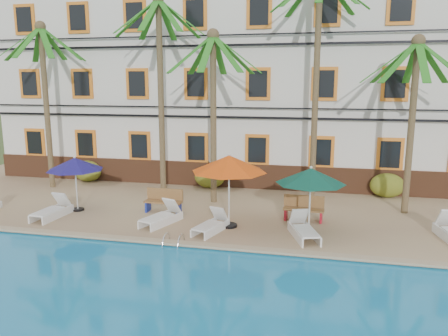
% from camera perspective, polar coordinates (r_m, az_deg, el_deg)
% --- Properties ---
extents(ground, '(100.00, 100.00, 0.00)m').
position_cam_1_polar(ground, '(15.16, -5.34, -9.48)').
color(ground, '#384C23').
rests_on(ground, ground).
extents(pool_deck, '(30.00, 12.00, 0.25)m').
position_cam_1_polar(pool_deck, '(19.71, -0.89, -4.16)').
color(pool_deck, tan).
rests_on(pool_deck, ground).
extents(pool_coping, '(30.00, 0.35, 0.06)m').
position_cam_1_polar(pool_coping, '(14.26, -6.48, -9.66)').
color(pool_coping, tan).
rests_on(pool_coping, pool_deck).
extents(hotel_building, '(25.40, 6.44, 10.22)m').
position_cam_1_polar(hotel_building, '(23.88, 1.90, 11.26)').
color(hotel_building, silver).
rests_on(hotel_building, pool_deck).
extents(palm_a, '(3.99, 3.99, 7.86)m').
position_cam_1_polar(palm_a, '(22.64, -22.38, 10.20)').
color(palm_a, brown).
rests_on(palm_a, pool_deck).
extents(palm_b, '(3.99, 3.99, 8.80)m').
position_cam_1_polar(palm_b, '(19.63, -8.34, 12.46)').
color(palm_b, brown).
rests_on(palm_b, pool_deck).
extents(palm_c, '(3.99, 3.99, 7.20)m').
position_cam_1_polar(palm_c, '(18.24, -1.40, 9.79)').
color(palm_c, brown).
rests_on(palm_c, pool_deck).
extents(palm_d, '(3.99, 3.99, 9.69)m').
position_cam_1_polar(palm_d, '(19.07, 12.05, 13.89)').
color(palm_d, brown).
rests_on(palm_d, pool_deck).
extents(palm_e, '(3.99, 3.99, 6.82)m').
position_cam_1_polar(palm_e, '(18.11, 23.52, 8.15)').
color(palm_e, brown).
rests_on(palm_e, pool_deck).
extents(shrub_left, '(1.50, 0.90, 1.10)m').
position_cam_1_polar(shrub_left, '(23.70, -17.41, -0.38)').
color(shrub_left, '#1D5317').
rests_on(shrub_left, pool_deck).
extents(shrub_mid, '(1.50, 0.90, 1.10)m').
position_cam_1_polar(shrub_mid, '(21.23, -1.89, -1.17)').
color(shrub_mid, '#1D5317').
rests_on(shrub_mid, pool_deck).
extents(shrub_right, '(1.50, 0.90, 1.10)m').
position_cam_1_polar(shrub_right, '(20.81, 20.54, -2.14)').
color(shrub_right, '#1D5317').
rests_on(shrub_right, pool_deck).
extents(umbrella_blue, '(2.22, 2.22, 2.22)m').
position_cam_1_polar(umbrella_blue, '(18.21, -18.90, 0.46)').
color(umbrella_blue, black).
rests_on(umbrella_blue, pool_deck).
extents(umbrella_red, '(2.67, 2.67, 2.67)m').
position_cam_1_polar(umbrella_red, '(15.18, 0.66, 0.51)').
color(umbrella_red, black).
rests_on(umbrella_red, pool_deck).
extents(umbrella_green, '(2.35, 2.35, 2.35)m').
position_cam_1_polar(umbrella_green, '(14.80, 11.26, -1.06)').
color(umbrella_green, black).
rests_on(umbrella_green, pool_deck).
extents(lounger_b, '(0.78, 1.87, 0.86)m').
position_cam_1_polar(lounger_b, '(17.97, -21.50, -5.14)').
color(lounger_b, white).
rests_on(lounger_b, pool_deck).
extents(lounger_c, '(1.21, 1.91, 0.85)m').
position_cam_1_polar(lounger_c, '(16.14, -8.14, -6.28)').
color(lounger_c, white).
rests_on(lounger_c, pool_deck).
extents(lounger_d, '(1.06, 1.77, 0.79)m').
position_cam_1_polar(lounger_d, '(15.17, -1.69, -7.39)').
color(lounger_d, white).
rests_on(lounger_d, pool_deck).
extents(lounger_e, '(1.20, 1.93, 0.86)m').
position_cam_1_polar(lounger_e, '(14.86, 10.34, -7.88)').
color(lounger_e, white).
rests_on(lounger_e, pool_deck).
extents(bench_left, '(1.51, 0.50, 0.93)m').
position_cam_1_polar(bench_left, '(17.52, -7.86, -4.21)').
color(bench_left, olive).
rests_on(bench_left, pool_deck).
extents(bench_right, '(1.53, 0.57, 0.93)m').
position_cam_1_polar(bench_right, '(16.61, 10.38, -5.15)').
color(bench_right, olive).
rests_on(bench_right, pool_deck).
extents(pool_ladder, '(0.54, 0.74, 0.74)m').
position_cam_1_polar(pool_ladder, '(14.19, -6.60, -9.91)').
color(pool_ladder, silver).
rests_on(pool_ladder, ground).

